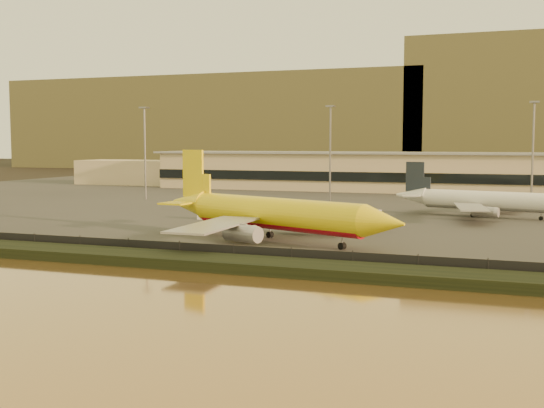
{
  "coord_description": "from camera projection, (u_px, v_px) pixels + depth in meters",
  "views": [
    {
      "loc": [
        37.04,
        -94.72,
        15.92
      ],
      "look_at": [
        -1.69,
        12.0,
        5.63
      ],
      "focal_mm": 45.0,
      "sensor_mm": 36.0,
      "label": 1
    }
  ],
  "objects": [
    {
      "name": "ground",
      "position": [
        255.0,
        248.0,
        102.7
      ],
      "size": [
        900.0,
        900.0,
        0.0
      ],
      "primitive_type": "plane",
      "color": "black",
      "rests_on": "ground"
    },
    {
      "name": "gse_vehicle_yellow",
      "position": [
        323.0,
        223.0,
        124.93
      ],
      "size": [
        4.27,
        2.8,
        1.77
      ],
      "primitive_type": "cube",
      "rotation": [
        0.0,
        0.0,
        -0.28
      ],
      "color": "yellow",
      "rests_on": "tarmac"
    },
    {
      "name": "gse_vehicle_white",
      "position": [
        208.0,
        215.0,
        139.48
      ],
      "size": [
        4.39,
        2.38,
        1.89
      ],
      "primitive_type": "cube",
      "rotation": [
        0.0,
        0.0,
        0.12
      ],
      "color": "silver",
      "rests_on": "tarmac"
    },
    {
      "name": "embankment",
      "position": [
        207.0,
        262.0,
        86.72
      ],
      "size": [
        320.0,
        7.0,
        1.4
      ],
      "primitive_type": "cube",
      "color": "black",
      "rests_on": "ground"
    },
    {
      "name": "apron_light_masts",
      "position": [
        424.0,
        143.0,
        166.4
      ],
      "size": [
        152.2,
        12.2,
        25.4
      ],
      "color": "slate",
      "rests_on": "tarmac"
    },
    {
      "name": "distant_hills",
      "position": [
        422.0,
        118.0,
        425.21
      ],
      "size": [
        470.0,
        160.0,
        70.0
      ],
      "color": "brown",
      "rests_on": "ground"
    },
    {
      "name": "dhl_cargo_jet",
      "position": [
        273.0,
        214.0,
        108.79
      ],
      "size": [
        46.42,
        43.94,
        14.41
      ],
      "rotation": [
        0.0,
        0.0,
        -0.38
      ],
      "color": "yellow",
      "rests_on": "tarmac"
    },
    {
      "name": "perimeter_fence",
      "position": [
        220.0,
        253.0,
        90.41
      ],
      "size": [
        300.0,
        0.05,
        2.2
      ],
      "primitive_type": "cube",
      "color": "black",
      "rests_on": "tarmac"
    },
    {
      "name": "white_narrowbody_jet",
      "position": [
        485.0,
        201.0,
        143.48
      ],
      "size": [
        39.51,
        37.93,
        11.43
      ],
      "rotation": [
        0.0,
        0.0,
        -0.22
      ],
      "color": "silver",
      "rests_on": "tarmac"
    },
    {
      "name": "terminal_building",
      "position": [
        353.0,
        172.0,
        224.61
      ],
      "size": [
        202.0,
        25.0,
        12.6
      ],
      "color": "tan",
      "rests_on": "tarmac"
    },
    {
      "name": "tarmac",
      "position": [
        378.0,
        199.0,
        191.63
      ],
      "size": [
        320.0,
        220.0,
        0.2
      ],
      "primitive_type": "cube",
      "color": "#2D2D2D",
      "rests_on": "ground"
    }
  ]
}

